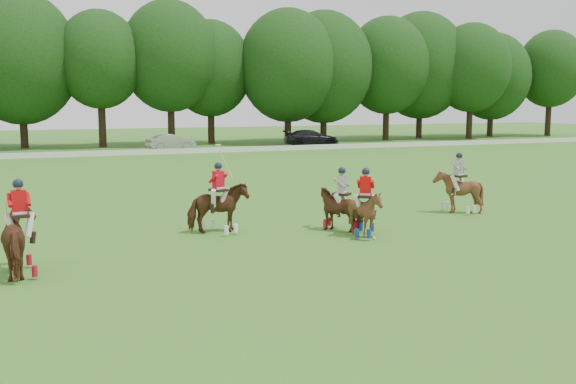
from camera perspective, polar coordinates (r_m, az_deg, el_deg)
name	(u,v)px	position (r m, az deg, el deg)	size (l,w,h in m)	color
ground	(292,267)	(17.30, 0.36, -6.70)	(180.00, 180.00, 0.00)	#326B1E
tree_line	(103,60)	(63.99, -16.14, 11.22)	(117.98, 14.32, 14.75)	black
boundary_rail	(116,153)	(54.02, -15.01, 3.38)	(120.00, 0.10, 0.44)	white
car_mid	(171,142)	(59.27, -10.36, 4.41)	(1.52, 4.36, 1.44)	#A4A4A9
car_right	(311,138)	(63.49, 2.07, 4.83)	(2.21, 5.45, 1.58)	black
polo_red_a	(21,240)	(17.73, -22.63, -3.95)	(1.34, 2.19, 2.47)	#4E2814
polo_red_b	(219,208)	(21.63, -6.17, -1.40)	(2.12, 1.99, 2.93)	#4E2814
polo_red_c	(365,212)	(21.09, 6.87, -1.81)	(1.83, 1.87, 2.27)	#4E2814
polo_stripe_a	(341,208)	(22.11, 4.78, -1.41)	(1.73, 1.80, 2.18)	#4E2814
polo_stripe_b	(458,191)	(26.26, 14.87, 0.08)	(1.80, 1.91, 2.40)	#4E2814
polo_ball	(374,238)	(20.81, 7.69, -4.10)	(0.09, 0.09, 0.09)	white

